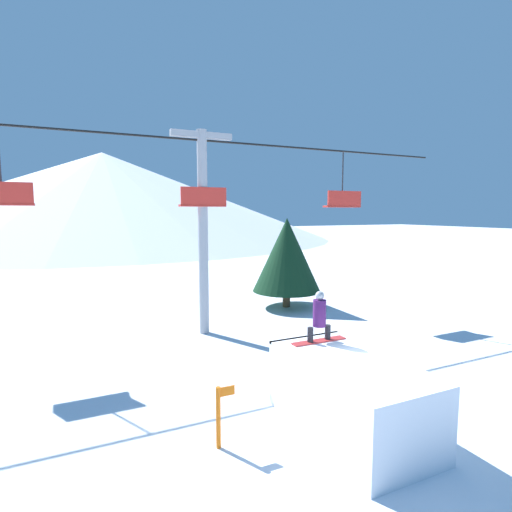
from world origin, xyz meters
The scene contains 7 objects.
ground_plane centered at (0.00, 0.00, 0.00)m, with size 220.00×220.00×0.00m, color white.
mountain_ridge centered at (0.00, 70.80, 7.64)m, with size 79.90×79.90×15.28m.
snow_ramp centered at (-0.17, 0.62, 0.81)m, with size 2.04×3.82×1.61m.
snowboarder centered at (-0.08, 1.98, 2.23)m, with size 1.47×0.33×1.28m.
chairlift centered at (-0.90, 8.86, 4.86)m, with size 23.37×0.44×7.95m.
pine_tree_near centered at (4.26, 11.39, 2.67)m, with size 3.44×3.44×4.53m.
trail_marker centered at (-3.00, 1.22, 0.70)m, with size 0.41×0.10×1.30m.
Camera 1 is at (-5.58, -6.12, 4.84)m, focal length 28.00 mm.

